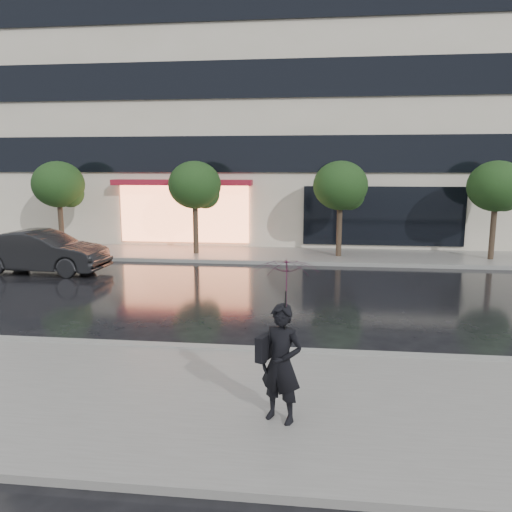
# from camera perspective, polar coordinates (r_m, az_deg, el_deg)

# --- Properties ---
(ground) EXTENTS (120.00, 120.00, 0.00)m
(ground) POSITION_cam_1_polar(r_m,az_deg,el_deg) (11.33, -3.77, -9.15)
(ground) COLOR black
(ground) RESTS_ON ground
(sidewalk_near) EXTENTS (60.00, 4.50, 0.12)m
(sidewalk_near) POSITION_cam_1_polar(r_m,az_deg,el_deg) (8.38, -7.95, -16.02)
(sidewalk_near) COLOR slate
(sidewalk_near) RESTS_ON ground
(sidewalk_far) EXTENTS (60.00, 3.50, 0.12)m
(sidewalk_far) POSITION_cam_1_polar(r_m,az_deg,el_deg) (21.18, 1.23, 0.14)
(sidewalk_far) COLOR slate
(sidewalk_far) RESTS_ON ground
(curb_near) EXTENTS (60.00, 0.25, 0.14)m
(curb_near) POSITION_cam_1_polar(r_m,az_deg,el_deg) (10.39, -4.79, -10.59)
(curb_near) COLOR gray
(curb_near) RESTS_ON ground
(curb_far) EXTENTS (60.00, 0.25, 0.14)m
(curb_far) POSITION_cam_1_polar(r_m,az_deg,el_deg) (19.46, 0.74, -0.72)
(curb_far) COLOR gray
(curb_far) RESTS_ON ground
(office_building) EXTENTS (30.00, 12.76, 18.00)m
(office_building) POSITION_cam_1_polar(r_m,az_deg,el_deg) (29.03, 2.85, 20.58)
(office_building) COLOR beige
(office_building) RESTS_ON ground
(tree_far_west) EXTENTS (2.20, 2.20, 3.99)m
(tree_far_west) POSITION_cam_1_polar(r_m,az_deg,el_deg) (23.28, -21.48, 7.44)
(tree_far_west) COLOR #33261C
(tree_far_west) RESTS_ON ground
(tree_mid_west) EXTENTS (2.20, 2.20, 3.99)m
(tree_mid_west) POSITION_cam_1_polar(r_m,az_deg,el_deg) (21.14, -6.83, 7.86)
(tree_mid_west) COLOR #33261C
(tree_mid_west) RESTS_ON ground
(tree_mid_east) EXTENTS (2.20, 2.20, 3.99)m
(tree_mid_east) POSITION_cam_1_polar(r_m,az_deg,el_deg) (20.59, 9.79, 7.73)
(tree_mid_east) COLOR #33261C
(tree_mid_east) RESTS_ON ground
(tree_far_east) EXTENTS (2.20, 2.20, 3.99)m
(tree_far_east) POSITION_cam_1_polar(r_m,az_deg,el_deg) (21.75, 25.90, 6.99)
(tree_far_east) COLOR #33261C
(tree_far_east) RESTS_ON ground
(parked_car) EXTENTS (4.68, 1.81, 1.52)m
(parked_car) POSITION_cam_1_polar(r_m,az_deg,el_deg) (19.34, -23.24, 0.45)
(parked_car) COLOR black
(parked_car) RESTS_ON ground
(pedestrian_with_umbrella) EXTENTS (1.20, 1.21, 2.39)m
(pedestrian_with_umbrella) POSITION_cam_1_polar(r_m,az_deg,el_deg) (7.02, 3.19, -7.16)
(pedestrian_with_umbrella) COLOR black
(pedestrian_with_umbrella) RESTS_ON sidewalk_near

